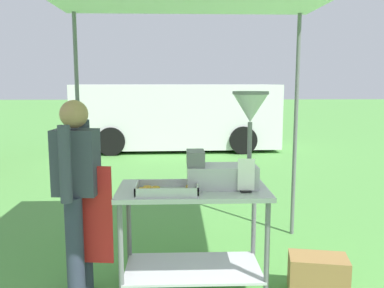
% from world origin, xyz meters
% --- Properties ---
extents(ground_plane, '(70.00, 70.00, 0.00)m').
position_xyz_m(ground_plane, '(0.00, 6.00, 0.00)').
color(ground_plane, '#519342').
extents(donut_cart, '(1.20, 0.65, 0.90)m').
position_xyz_m(donut_cart, '(-0.02, 1.24, 0.65)').
color(donut_cart, '#B7B7BC').
rests_on(donut_cart, ground).
extents(donut_tray, '(0.48, 0.30, 0.07)m').
position_xyz_m(donut_tray, '(-0.24, 1.11, 0.92)').
color(donut_tray, '#B7B7BC').
rests_on(donut_tray, donut_cart).
extents(donut_fryer, '(0.64, 0.29, 0.77)m').
position_xyz_m(donut_fryer, '(0.28, 1.27, 1.21)').
color(donut_fryer, '#B7B7BC').
rests_on(donut_fryer, donut_cart).
extents(menu_sign, '(0.13, 0.05, 0.26)m').
position_xyz_m(menu_sign, '(0.38, 1.10, 1.02)').
color(menu_sign, black).
rests_on(menu_sign, donut_cart).
extents(vendor, '(0.46, 0.54, 1.61)m').
position_xyz_m(vendor, '(-0.94, 1.26, 0.90)').
color(vendor, '#2D3347').
rests_on(vendor, ground).
extents(supply_crate, '(0.52, 0.37, 0.32)m').
position_xyz_m(supply_crate, '(1.02, 1.21, 0.16)').
color(supply_crate, olive).
rests_on(supply_crate, ground).
extents(van_white, '(5.23, 2.21, 1.69)m').
position_xyz_m(van_white, '(-0.13, 8.92, 0.88)').
color(van_white, white).
rests_on(van_white, ground).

